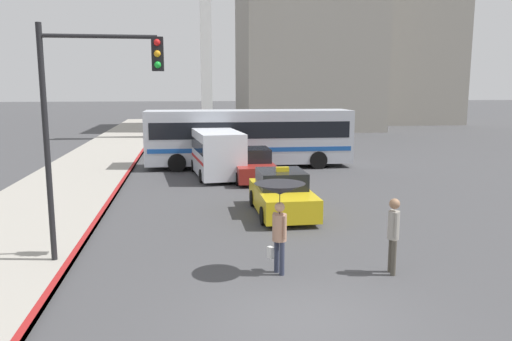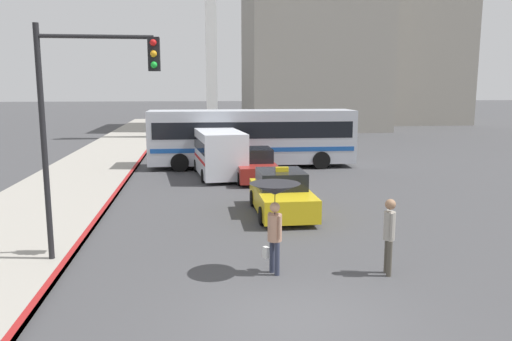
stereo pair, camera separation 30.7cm
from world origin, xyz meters
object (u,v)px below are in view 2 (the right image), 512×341
Objects in this scene: monument_cross at (211,10)px; sedan_red at (255,166)px; ambulance_van at (218,151)px; city_bus at (252,136)px; taxi at (282,195)px; traffic_light at (88,102)px; pedestrian_with_umbrella at (275,200)px; pedestrian_man at (389,230)px.

sedan_red is at bearing -86.07° from monument_cross.
ambulance_van is at bearing -36.89° from sedan_red.
taxi is at bearing 179.78° from city_bus.
sedan_red is at bearing 176.21° from city_bus.
sedan_red is 0.71× the size of traffic_light.
city_bus is at bearing -29.09° from pedestrian_with_umbrella.
taxi is 1.89× the size of pedestrian_with_umbrella.
traffic_light is at bearing -97.84° from pedestrian_man.
taxi is 0.22× the size of monument_cross.
pedestrian_with_umbrella is 32.69m from monument_cross.
pedestrian_with_umbrella reaches higher than taxi.
city_bus is at bearing -83.90° from monument_cross.
taxi is at bearing 91.27° from sedan_red.
ambulance_van reaches higher than pedestrian_man.
taxi is 5.83m from pedestrian_with_umbrella.
city_bus is (0.31, 3.97, 1.06)m from sedan_red.
pedestrian_man is at bearing -13.75° from traffic_light.
traffic_light is at bearing 66.91° from ambulance_van.
city_bus reaches higher than taxi.
city_bus reaches higher than ambulance_van.
traffic_light is (-5.67, -14.81, 2.29)m from city_bus.
monument_cross is (-0.32, 31.47, 8.83)m from pedestrian_with_umbrella.
sedan_red is 12.67m from pedestrian_man.
city_bus is (0.16, 10.55, 1.06)m from taxi.
traffic_light reaches higher than taxi.
pedestrian_with_umbrella reaches higher than sedan_red.
traffic_light reaches higher than ambulance_van.
city_bus is at bearing -169.43° from pedestrian_man.
pedestrian_with_umbrella is at bearing -92.13° from pedestrian_man.
city_bus is 0.60× the size of monument_cross.
taxi is 0.76× the size of ambulance_van.
taxi is 6.58m from sedan_red.
sedan_red is 2.28× the size of pedestrian_man.
sedan_red is 21.75m from monument_cross.
city_bus is at bearing -90.89° from taxi.
traffic_light is at bearing 63.69° from sedan_red.
pedestrian_man is at bearing -84.64° from monument_cross.
ambulance_van is (-1.68, 1.26, 0.59)m from sedan_red.
traffic_light is (-5.36, -10.84, 3.35)m from sedan_red.
monument_cross is at bearing 82.37° from traffic_light.
pedestrian_with_umbrella is (-1.00, -12.18, 1.13)m from sedan_red.
sedan_red is 2.18m from ambulance_van.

